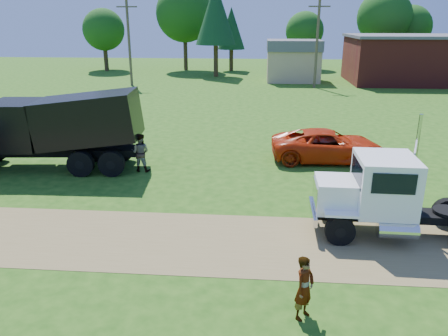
# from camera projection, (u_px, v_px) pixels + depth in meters

# --- Properties ---
(ground) EXTENTS (140.00, 140.00, 0.00)m
(ground) POSITION_uv_depth(u_px,v_px,m) (251.00, 243.00, 14.40)
(ground) COLOR #214F11
(ground) RESTS_ON ground
(dirt_track) EXTENTS (120.00, 4.20, 0.01)m
(dirt_track) POSITION_uv_depth(u_px,v_px,m) (251.00, 243.00, 14.40)
(dirt_track) COLOR olive
(dirt_track) RESTS_ON ground
(white_semi_tractor) EXTENTS (6.82, 2.52, 4.10)m
(white_semi_tractor) POSITION_uv_depth(u_px,v_px,m) (385.00, 196.00, 14.63)
(white_semi_tractor) COLOR black
(white_semi_tractor) RESTS_ON ground
(black_dump_truck) EXTENTS (8.99, 3.41, 3.84)m
(black_dump_truck) POSITION_uv_depth(u_px,v_px,m) (56.00, 127.00, 20.97)
(black_dump_truck) COLOR black
(black_dump_truck) RESTS_ON ground
(orange_pickup) EXTENTS (5.91, 2.87, 1.62)m
(orange_pickup) POSITION_uv_depth(u_px,v_px,m) (328.00, 146.00, 22.56)
(orange_pickup) COLOR red
(orange_pickup) RESTS_ON ground
(spectator_a) EXTENTS (0.69, 0.73, 1.67)m
(spectator_a) POSITION_uv_depth(u_px,v_px,m) (304.00, 288.00, 10.59)
(spectator_a) COLOR #999999
(spectator_a) RESTS_ON ground
(spectator_b) EXTENTS (0.96, 0.78, 1.86)m
(spectator_b) POSITION_uv_depth(u_px,v_px,m) (140.00, 152.00, 20.98)
(spectator_b) COLOR #999999
(spectator_b) RESTS_ON ground
(brick_building) EXTENTS (15.40, 10.40, 5.30)m
(brick_building) POSITION_uv_depth(u_px,v_px,m) (417.00, 59.00, 49.87)
(brick_building) COLOR maroon
(brick_building) RESTS_ON ground
(tan_shed) EXTENTS (6.20, 5.40, 4.70)m
(tan_shed) POSITION_uv_depth(u_px,v_px,m) (293.00, 60.00, 51.02)
(tan_shed) COLOR tan
(tan_shed) RESTS_ON ground
(utility_poles) EXTENTS (42.20, 0.28, 9.00)m
(utility_poles) POSITION_uv_depth(u_px,v_px,m) (317.00, 42.00, 45.41)
(utility_poles) COLOR #4A372A
(utility_poles) RESTS_ON ground
(tree_row) EXTENTS (55.92, 15.57, 11.65)m
(tree_row) POSITION_uv_depth(u_px,v_px,m) (277.00, 22.00, 59.61)
(tree_row) COLOR #332815
(tree_row) RESTS_ON ground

